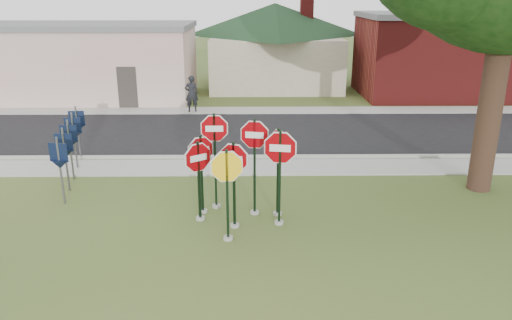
{
  "coord_description": "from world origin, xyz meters",
  "views": [
    {
      "loc": [
        0.39,
        -10.88,
        5.79
      ],
      "look_at": [
        0.55,
        2.0,
        1.47
      ],
      "focal_mm": 35.0,
      "sensor_mm": 36.0,
      "label": 1
    }
  ],
  "objects_px": {
    "stop_sign_yellow": "(227,183)",
    "stop_sign_left": "(199,171)",
    "stop_sign_center": "(234,174)",
    "pedestrian": "(192,94)"
  },
  "relations": [
    {
      "from": "stop_sign_center",
      "to": "stop_sign_yellow",
      "type": "relative_size",
      "value": 0.98
    },
    {
      "from": "stop_sign_center",
      "to": "stop_sign_left",
      "type": "bearing_deg",
      "value": 154.7
    },
    {
      "from": "stop_sign_center",
      "to": "stop_sign_yellow",
      "type": "xyz_separation_m",
      "value": [
        -0.14,
        -0.71,
        0.02
      ]
    },
    {
      "from": "stop_sign_yellow",
      "to": "stop_sign_left",
      "type": "bearing_deg",
      "value": 124.59
    },
    {
      "from": "stop_sign_yellow",
      "to": "stop_sign_left",
      "type": "distance_m",
      "value": 1.41
    },
    {
      "from": "stop_sign_yellow",
      "to": "stop_sign_left",
      "type": "relative_size",
      "value": 1.07
    },
    {
      "from": "stop_sign_yellow",
      "to": "pedestrian",
      "type": "height_order",
      "value": "stop_sign_yellow"
    },
    {
      "from": "stop_sign_center",
      "to": "pedestrian",
      "type": "relative_size",
      "value": 1.31
    },
    {
      "from": "stop_sign_center",
      "to": "pedestrian",
      "type": "bearing_deg",
      "value": 100.93
    },
    {
      "from": "stop_sign_left",
      "to": "pedestrian",
      "type": "relative_size",
      "value": 1.25
    }
  ]
}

